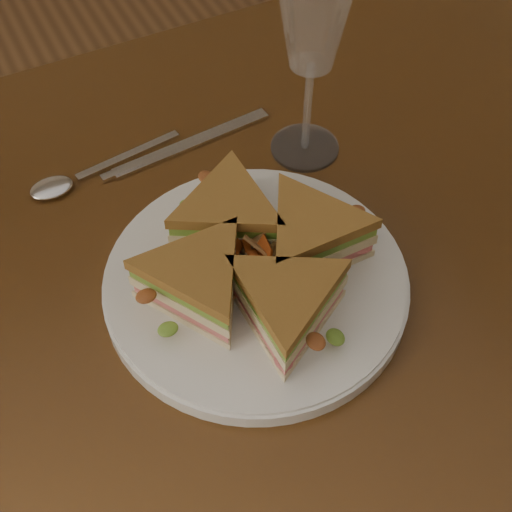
% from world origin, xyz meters
% --- Properties ---
extents(table, '(1.20, 0.80, 0.75)m').
position_xyz_m(table, '(0.00, 0.00, 0.65)').
color(table, '#341D0B').
rests_on(table, ground).
extents(plate, '(0.30, 0.30, 0.02)m').
position_xyz_m(plate, '(0.04, -0.04, 0.76)').
color(plate, silver).
rests_on(plate, table).
extents(sandwich_wedges, '(0.25, 0.25, 0.06)m').
position_xyz_m(sandwich_wedges, '(0.04, -0.04, 0.80)').
color(sandwich_wedges, beige).
rests_on(sandwich_wedges, plate).
extents(crisps_mound, '(0.09, 0.09, 0.05)m').
position_xyz_m(crisps_mound, '(0.04, -0.04, 0.79)').
color(crisps_mound, '#B14816').
rests_on(crisps_mound, plate).
extents(spoon, '(0.18, 0.04, 0.01)m').
position_xyz_m(spoon, '(-0.08, 0.18, 0.75)').
color(spoon, silver).
rests_on(spoon, table).
extents(knife, '(0.22, 0.03, 0.00)m').
position_xyz_m(knife, '(0.05, 0.17, 0.75)').
color(knife, silver).
rests_on(knife, table).
extents(wine_glass, '(0.09, 0.09, 0.24)m').
position_xyz_m(wine_glass, '(0.18, 0.11, 0.92)').
color(wine_glass, white).
rests_on(wine_glass, table).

